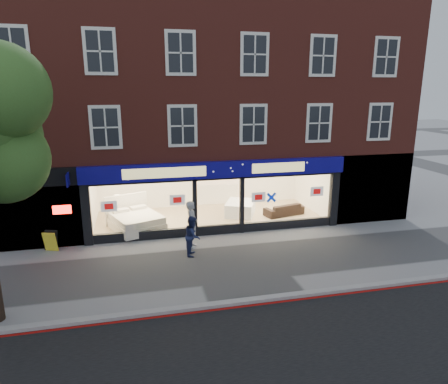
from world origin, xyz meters
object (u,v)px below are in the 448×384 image
object	(u,v)px
a_board	(51,241)
mattress_stack	(240,208)
sofa	(284,209)
display_bed	(136,220)
pedestrian_blue	(193,236)
pedestrian_grey	(192,224)

from	to	relation	value
a_board	mattress_stack	bearing A→B (deg)	35.39
a_board	sofa	bearing A→B (deg)	29.35
display_bed	sofa	size ratio (longest dim) A/B	1.48
mattress_stack	pedestrian_blue	world-z (taller)	pedestrian_blue
display_bed	a_board	world-z (taller)	display_bed
display_bed	pedestrian_grey	world-z (taller)	pedestrian_grey
pedestrian_grey	mattress_stack	bearing A→B (deg)	-29.18
display_bed	pedestrian_grey	bearing A→B (deg)	-70.34
pedestrian_grey	pedestrian_blue	size ratio (longest dim) A/B	1.25
display_bed	mattress_stack	distance (m)	5.26
sofa	pedestrian_grey	size ratio (longest dim) A/B	1.03
display_bed	pedestrian_grey	distance (m)	3.38
display_bed	pedestrian_blue	xyz separation A→B (m)	(2.11, -3.29, 0.30)
sofa	pedestrian_blue	size ratio (longest dim) A/B	1.29
mattress_stack	pedestrian_grey	distance (m)	4.59
display_bed	a_board	xyz separation A→B (m)	(-3.33, -1.63, -0.07)
display_bed	pedestrian_grey	size ratio (longest dim) A/B	1.53
mattress_stack	pedestrian_blue	size ratio (longest dim) A/B	1.33
sofa	mattress_stack	bearing A→B (deg)	-28.24
sofa	pedestrian_blue	distance (m)	6.36
a_board	pedestrian_blue	xyz separation A→B (m)	(5.44, -1.66, 0.37)
a_board	pedestrian_grey	distance (m)	5.63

